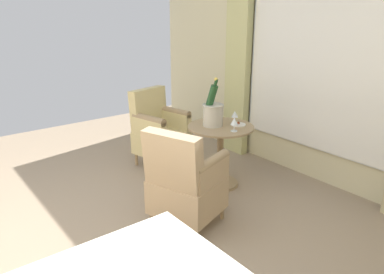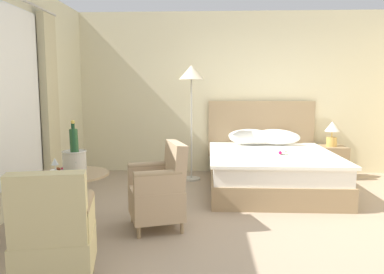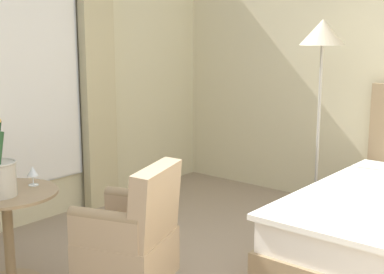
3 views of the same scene
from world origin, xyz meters
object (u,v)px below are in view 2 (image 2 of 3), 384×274
(champagne_bucket, at_px, (75,159))
(side_table_round, at_px, (73,199))
(nightstand, at_px, (330,162))
(bed, at_px, (269,165))
(armchair_by_window, at_px, (159,190))
(wine_glass_near_bucket, at_px, (80,159))
(floor_lamp_brass, at_px, (191,81))
(snack_plate, at_px, (58,170))
(armchair_facing_bed, at_px, (54,235))
(bedside_lamp, at_px, (332,131))
(wine_glass_near_edge, at_px, (55,162))

(champagne_bucket, bearing_deg, side_table_round, 129.75)
(nightstand, relative_size, champagne_bucket, 1.03)
(bed, relative_size, armchair_by_window, 2.39)
(champagne_bucket, xyz_separation_m, wine_glass_near_bucket, (-0.05, 0.28, -0.05))
(nightstand, relative_size, floor_lamp_brass, 0.29)
(snack_plate, bearing_deg, wine_glass_near_bucket, 34.34)
(bed, relative_size, floor_lamp_brass, 1.19)
(wine_glass_near_bucket, xyz_separation_m, armchair_facing_bed, (0.18, -1.11, -0.34))
(champagne_bucket, xyz_separation_m, armchair_by_window, (0.72, 0.48, -0.42))
(champagne_bucket, xyz_separation_m, armchair_facing_bed, (0.14, -0.83, -0.39))
(bedside_lamp, height_order, wine_glass_near_edge, bedside_lamp)
(floor_lamp_brass, bearing_deg, wine_glass_near_bucket, -113.55)
(side_table_round, xyz_separation_m, wine_glass_near_edge, (-0.17, 0.03, 0.35))
(bedside_lamp, xyz_separation_m, armchair_by_window, (-2.53, -2.34, -0.37))
(floor_lamp_brass, xyz_separation_m, armchair_by_window, (-0.24, -2.11, -1.18))
(nightstand, bearing_deg, floor_lamp_brass, -174.06)
(bedside_lamp, xyz_separation_m, floor_lamp_brass, (-2.29, -0.24, 0.81))
(bedside_lamp, distance_m, side_table_round, 4.31)
(armchair_by_window, height_order, armchair_facing_bed, armchair_facing_bed)
(floor_lamp_brass, xyz_separation_m, side_table_round, (-1.02, -2.51, -1.16))
(side_table_round, relative_size, wine_glass_near_bucket, 5.02)
(snack_plate, relative_size, armchair_by_window, 0.17)
(bed, distance_m, armchair_facing_bed, 3.60)
(nightstand, relative_size, armchair_facing_bed, 0.57)
(bed, xyz_separation_m, wine_glass_near_edge, (-2.36, -2.06, 0.44))
(armchair_by_window, bearing_deg, bed, 49.93)
(floor_lamp_brass, xyz_separation_m, armchair_facing_bed, (-0.82, -3.42, -1.15))
(side_table_round, distance_m, armchair_facing_bed, 0.92)
(bed, height_order, side_table_round, bed)
(bedside_lamp, bearing_deg, bed, -149.19)
(side_table_round, height_order, champagne_bucket, champagne_bucket)
(bedside_lamp, xyz_separation_m, snack_plate, (-3.47, -2.66, -0.09))
(nightstand, height_order, bedside_lamp, bedside_lamp)
(side_table_round, relative_size, armchair_facing_bed, 0.75)
(wine_glass_near_edge, bearing_deg, floor_lamp_brass, 64.49)
(champagne_bucket, height_order, armchair_by_window, champagne_bucket)
(bedside_lamp, bearing_deg, champagne_bucket, -139.02)
(bed, height_order, champagne_bucket, bed)
(wine_glass_near_edge, height_order, armchair_facing_bed, armchair_facing_bed)
(nightstand, bearing_deg, wine_glass_near_edge, -141.90)
(bed, xyz_separation_m, armchair_by_window, (-1.41, -1.68, 0.07))
(armchair_by_window, xyz_separation_m, armchair_facing_bed, (-0.58, -1.31, 0.03))
(nightstand, xyz_separation_m, armchair_facing_bed, (-3.11, -3.65, 0.17))
(floor_lamp_brass, relative_size, snack_plate, 11.88)
(floor_lamp_brass, relative_size, armchair_facing_bed, 1.97)
(bed, xyz_separation_m, nightstand, (1.11, 0.66, -0.07))
(armchair_by_window, bearing_deg, bedside_lamp, 42.86)
(wine_glass_near_edge, bearing_deg, armchair_facing_bed, -68.58)
(bed, bearing_deg, armchair_by_window, -130.07)
(wine_glass_near_bucket, bearing_deg, nightstand, 37.68)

